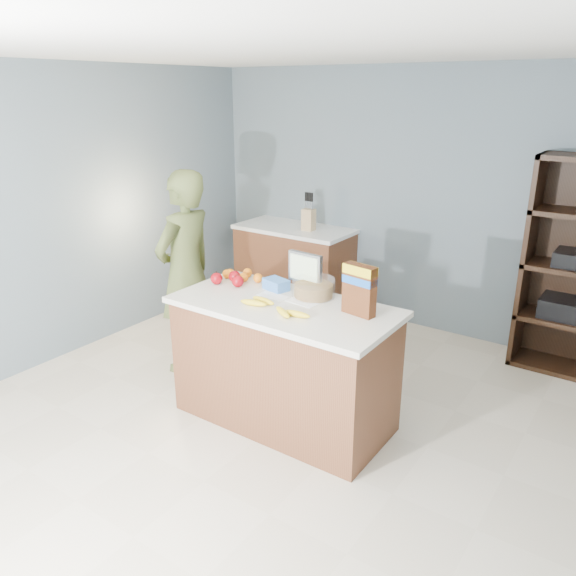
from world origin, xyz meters
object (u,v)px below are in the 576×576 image
Objects in this scene: person at (186,273)px; cereal_box at (359,286)px; tv at (305,270)px; counter_peninsula at (284,368)px.

person reaches higher than cereal_box.
cereal_box is (0.53, -0.18, 0.03)m from tv.
counter_peninsula is 0.92× the size of person.
cereal_box is at bearing -18.82° from tv.
cereal_box reaches higher than counter_peninsula.
cereal_box reaches higher than tv.
tv is 0.85× the size of cereal_box.
counter_peninsula is 5.53× the size of tv.
tv is at bearing 161.18° from cereal_box.
tv is at bearing 95.30° from counter_peninsula.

